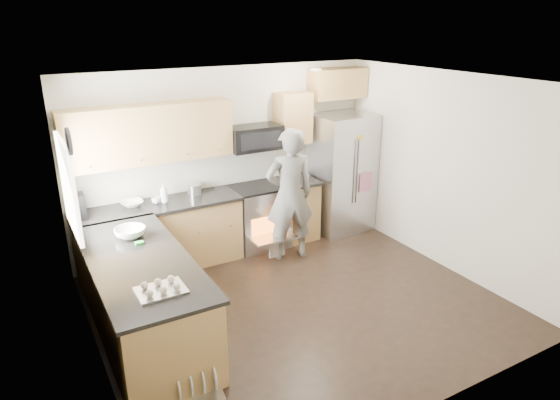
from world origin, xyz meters
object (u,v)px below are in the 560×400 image
refrigerator (341,173)px  dish_rack (196,388)px  person (290,195)px  stove_range (259,203)px

refrigerator → dish_rack: refrigerator is taller
person → dish_rack: (-2.14, -1.99, -0.86)m
stove_range → person: person is taller
stove_range → person: (0.19, -0.55, 0.25)m
refrigerator → person: size_ratio=0.99×
stove_range → dish_rack: (-1.95, -2.54, -0.60)m
stove_range → dish_rack: 3.26m
refrigerator → stove_range: bearing=174.7°
stove_range → dish_rack: size_ratio=3.61×
stove_range → dish_rack: bearing=-127.5°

